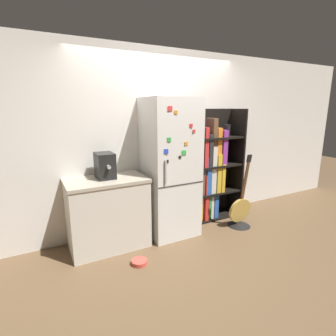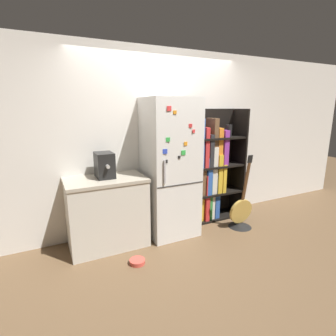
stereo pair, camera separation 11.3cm
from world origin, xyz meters
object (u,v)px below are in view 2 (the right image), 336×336
at_px(refrigerator, 170,168).
at_px(guitar, 241,217).
at_px(bookshelf, 210,170).
at_px(pet_bowl, 137,261).
at_px(espresso_machine, 105,165).

height_order(refrigerator, guitar, refrigerator).
distance_m(bookshelf, guitar, 0.86).
xyz_separation_m(refrigerator, pet_bowl, (-0.71, -0.56, -0.93)).
bearing_deg(guitar, pet_bowl, -172.81).
bearing_deg(espresso_machine, bookshelf, 3.04).
distance_m(guitar, pet_bowl, 1.76).
relative_size(bookshelf, guitar, 1.55).
bearing_deg(pet_bowl, espresso_machine, 106.12).
relative_size(bookshelf, espresso_machine, 5.05).
bearing_deg(refrigerator, guitar, -18.39).
bearing_deg(bookshelf, espresso_machine, -176.96).
bearing_deg(refrigerator, espresso_machine, 175.77).
relative_size(refrigerator, espresso_machine, 5.49).
bearing_deg(espresso_machine, pet_bowl, -73.88).
height_order(espresso_machine, pet_bowl, espresso_machine).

